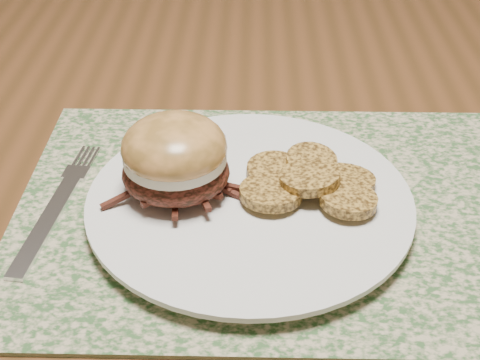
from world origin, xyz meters
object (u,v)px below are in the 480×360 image
(dinner_plate, at_px, (250,203))
(pork_sandwich, at_px, (175,158))
(dining_table, at_px, (139,132))
(fork, at_px, (58,204))

(dinner_plate, xyz_separation_m, pork_sandwich, (-0.06, 0.01, 0.04))
(dining_table, xyz_separation_m, dinner_plate, (0.14, -0.26, 0.09))
(fork, bearing_deg, pork_sandwich, 8.80)
(dining_table, distance_m, dinner_plate, 0.31)
(pork_sandwich, distance_m, fork, 0.11)
(pork_sandwich, bearing_deg, fork, -177.28)
(dining_table, distance_m, fork, 0.27)
(dining_table, height_order, pork_sandwich, pork_sandwich)
(dinner_plate, bearing_deg, pork_sandwich, 173.33)
(dinner_plate, height_order, pork_sandwich, pork_sandwich)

